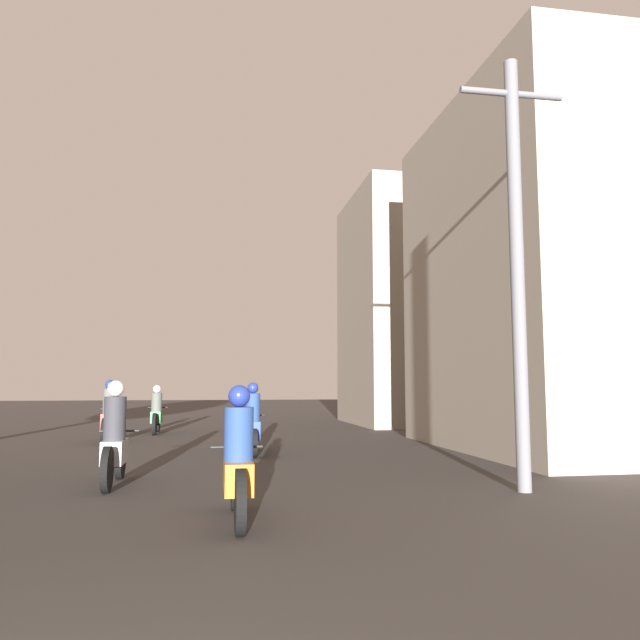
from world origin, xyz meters
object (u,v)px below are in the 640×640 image
motorcycle_red (109,417)px  utility_pole_near (517,258)px  motorcycle_blue (252,424)px  building_right_far (406,309)px  motorcycle_orange (238,467)px  motorcycle_silver (115,443)px  motorcycle_green (156,414)px  building_right_near (549,275)px

motorcycle_red → utility_pole_near: 11.56m
motorcycle_blue → building_right_far: 11.96m
motorcycle_blue → utility_pole_near: utility_pole_near is taller
motorcycle_orange → motorcycle_silver: (-1.71, 2.78, 0.03)m
motorcycle_orange → motorcycle_blue: size_ratio=0.94×
motorcycle_blue → motorcycle_green: size_ratio=1.04×
motorcycle_green → utility_pole_near: bearing=-63.6°
motorcycle_green → motorcycle_orange: bearing=-82.2°
motorcycle_orange → motorcycle_green: motorcycle_orange is taller
building_right_far → motorcycle_green: bearing=-160.0°
motorcycle_orange → motorcycle_green: bearing=97.3°
motorcycle_silver → motorcycle_blue: size_ratio=0.96×
building_right_far → utility_pole_near: 15.20m
motorcycle_orange → motorcycle_red: bearing=104.8°
motorcycle_orange → building_right_far: 17.99m
motorcycle_orange → building_right_near: (7.48, 6.35, 3.46)m
motorcycle_red → motorcycle_green: bearing=75.8°
utility_pole_near → motorcycle_silver: bearing=165.0°
motorcycle_silver → motorcycle_red: bearing=103.5°
motorcycle_orange → building_right_near: building_right_near is taller
motorcycle_orange → utility_pole_near: 5.00m
motorcycle_green → building_right_near: building_right_near is taller
motorcycle_orange → building_right_far: size_ratio=0.22×
motorcycle_silver → building_right_near: building_right_near is taller
motorcycle_orange → building_right_near: bearing=38.9°
motorcycle_blue → motorcycle_orange: bearing=-102.8°
motorcycle_green → motorcycle_red: bearing=-110.6°
motorcycle_orange → motorcycle_silver: bearing=120.2°
motorcycle_orange → utility_pole_near: utility_pole_near is taller
building_right_near → motorcycle_orange: bearing=-139.7°
motorcycle_red → motorcycle_green: size_ratio=1.04×
building_right_near → utility_pole_near: size_ratio=1.29×
motorcycle_silver → building_right_near: (9.19, 3.57, 3.43)m
motorcycle_blue → motorcycle_red: bearing=128.8°
motorcycle_orange → motorcycle_red: (-2.92, 10.10, 0.04)m
motorcycle_red → utility_pole_near: (6.94, -8.85, 2.66)m
motorcycle_silver → utility_pole_near: bearing=-10.9°
motorcycle_silver → motorcycle_red: size_ratio=0.95×
motorcycle_orange → motorcycle_blue: bearing=83.7°
motorcycle_red → building_right_near: building_right_near is taller
motorcycle_green → building_right_far: bearing=19.2°
building_right_far → building_right_near: bearing=-87.7°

